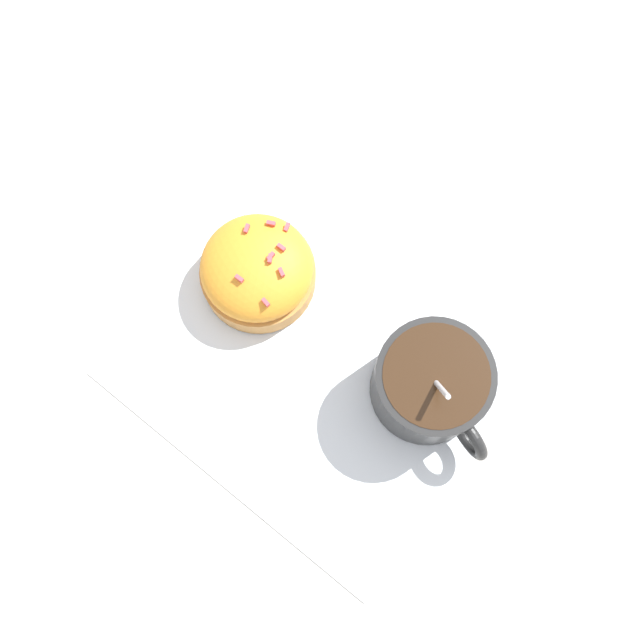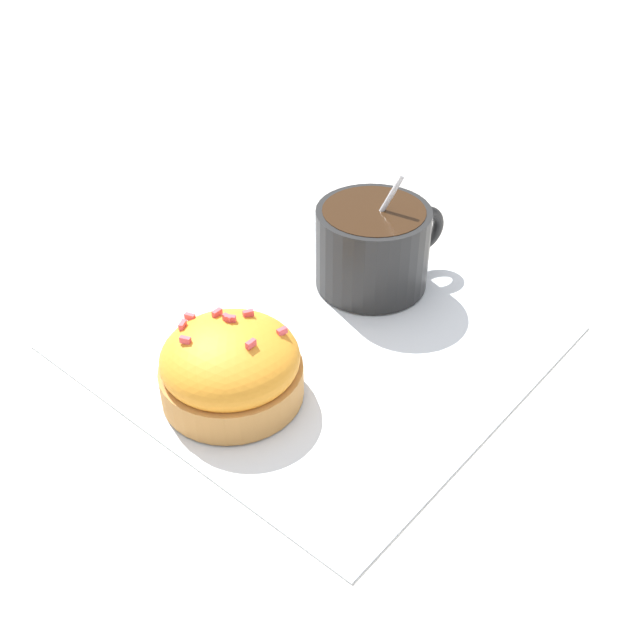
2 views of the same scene
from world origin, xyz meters
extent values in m
plane|color=silver|center=(0.00, 0.00, 0.00)|extent=(3.00, 3.00, 0.00)
cube|color=white|center=(0.00, 0.00, 0.00)|extent=(0.32, 0.34, 0.00)
cylinder|color=black|center=(0.08, 0.00, 0.04)|extent=(0.09, 0.09, 0.07)
cylinder|color=#331E0F|center=(0.08, 0.00, 0.06)|extent=(0.08, 0.08, 0.01)
torus|color=black|center=(0.13, -0.02, 0.04)|extent=(0.04, 0.03, 0.04)
ellipsoid|color=silver|center=(0.10, -0.02, 0.01)|extent=(0.03, 0.03, 0.01)
cylinder|color=silver|center=(0.08, 0.00, 0.06)|extent=(0.03, 0.03, 0.09)
cylinder|color=#C18442|center=(-0.08, 0.01, 0.01)|extent=(0.10, 0.10, 0.02)
ellipsoid|color=orange|center=(-0.08, 0.01, 0.03)|extent=(0.09, 0.09, 0.04)
cube|color=#EA4C56|center=(-0.08, -0.01, 0.06)|extent=(0.01, 0.00, 0.00)
cube|color=#EA4C56|center=(-0.07, 0.02, 0.06)|extent=(0.00, 0.01, 0.00)
cube|color=#EA4C56|center=(-0.10, 0.03, 0.05)|extent=(0.00, 0.01, 0.00)
cube|color=#EA4C56|center=(-0.09, 0.04, 0.05)|extent=(0.01, 0.01, 0.00)
cube|color=#EA4C56|center=(-0.06, 0.01, 0.06)|extent=(0.01, 0.01, 0.00)
cube|color=#EA4C56|center=(-0.06, -0.01, 0.05)|extent=(0.01, 0.01, 0.00)
cube|color=#EA4C56|center=(-0.07, 0.02, 0.06)|extent=(0.01, 0.01, 0.00)
cube|color=#EA4C56|center=(-0.08, 0.05, 0.05)|extent=(0.00, 0.01, 0.00)
cube|color=#EA4C56|center=(-0.07, 0.03, 0.06)|extent=(0.01, 0.00, 0.00)
camera|label=1|loc=(0.06, -0.13, 0.61)|focal=42.00mm
camera|label=2|loc=(-0.36, -0.24, 0.35)|focal=42.00mm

